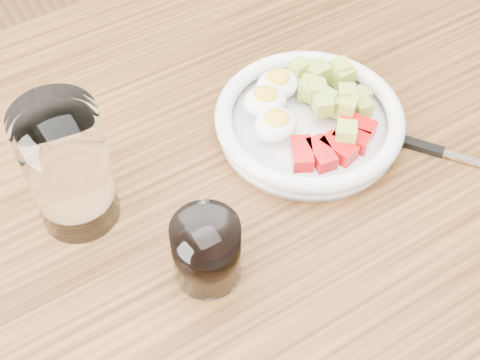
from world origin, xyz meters
name	(u,v)px	position (x,y,z in m)	size (l,w,h in m)	color
dining_table	(251,244)	(0.00, 0.00, 0.67)	(1.50, 0.90, 0.77)	brown
bowl	(308,117)	(0.12, 0.06, 0.79)	(0.24, 0.24, 0.05)	white
fork	(427,148)	(0.22, -0.05, 0.77)	(0.13, 0.17, 0.01)	black
water_glass	(68,168)	(-0.18, 0.09, 0.85)	(0.09, 0.09, 0.16)	white
coffee_glass	(207,251)	(-0.09, -0.06, 0.81)	(0.07, 0.07, 0.08)	white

